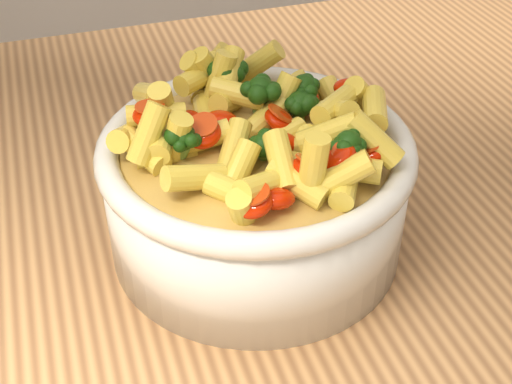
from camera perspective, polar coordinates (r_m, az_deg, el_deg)
name	(u,v)px	position (r m, az deg, el deg)	size (l,w,h in m)	color
table	(230,289)	(0.69, -2.08, -7.80)	(1.20, 0.80, 0.90)	tan
serving_bowl	(256,191)	(0.56, 0.00, 0.10)	(0.24, 0.24, 0.10)	silver
pasta_salad	(256,121)	(0.52, 0.00, 5.73)	(0.19, 0.19, 0.04)	#F4D64D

